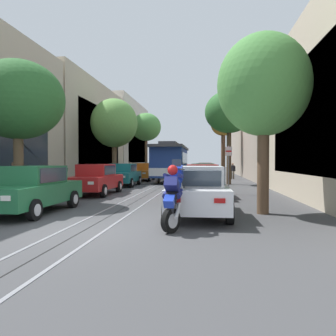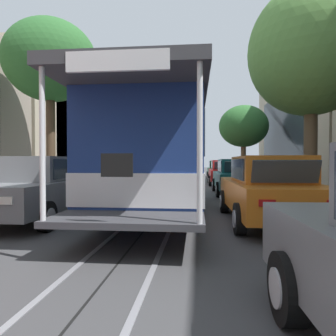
{
  "view_description": "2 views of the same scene",
  "coord_description": "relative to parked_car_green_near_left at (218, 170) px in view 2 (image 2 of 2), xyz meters",
  "views": [
    {
      "loc": [
        3.05,
        -7.46,
        1.73
      ],
      "look_at": [
        -0.64,
        22.85,
        1.1
      ],
      "focal_mm": 34.11,
      "sensor_mm": 36.0,
      "label": 1
    },
    {
      "loc": [
        -1.14,
        28.25,
        1.44
      ],
      "look_at": [
        0.87,
        8.62,
        1.07
      ],
      "focal_mm": 32.08,
      "sensor_mm": 36.0,
      "label": 2
    }
  ],
  "objects": [
    {
      "name": "parked_car_red_second_right",
      "position": [
        5.61,
        5.83,
        0.0
      ],
      "size": [
        2.14,
        4.42,
        1.58
      ],
      "color": "red",
      "rests_on": "ground"
    },
    {
      "name": "parked_car_green_mid_right",
      "position": [
        5.63,
        12.34,
        0.0
      ],
      "size": [
        2.14,
        4.42,
        1.58
      ],
      "color": "#1E6038",
      "rests_on": "ground"
    },
    {
      "name": "parked_car_green_near_left",
      "position": [
        0.0,
        0.0,
        0.0
      ],
      "size": [
        2.02,
        4.37,
        1.58
      ],
      "color": "#1E6038",
      "rests_on": "ground"
    },
    {
      "name": "pedestrian_on_right_pavement",
      "position": [
        -3.17,
        3.96,
        0.17
      ],
      "size": [
        0.55,
        0.41,
        1.72
      ],
      "color": "#4C4233",
      "rests_on": "ground"
    },
    {
      "name": "trolley_track_rails",
      "position": [
        2.8,
        19.66,
        -0.79
      ],
      "size": [
        1.14,
        56.54,
        0.01
      ],
      "color": "gray",
      "rests_on": "ground"
    },
    {
      "name": "cable_car_trolley",
      "position": [
        2.8,
        16.84,
        0.86
      ],
      "size": [
        2.62,
        9.15,
        3.28
      ],
      "color": "navy",
      "rests_on": "ground"
    },
    {
      "name": "ground_plane",
      "position": [
        2.8,
        16.81,
        -0.8
      ],
      "size": [
        160.0,
        160.0,
        0.0
      ],
      "primitive_type": "plane",
      "color": "#424244"
    },
    {
      "name": "parked_car_teal_mid_left",
      "position": [
        -0.02,
        11.89,
        0.0
      ],
      "size": [
        2.04,
        4.38,
        1.58
      ],
      "color": "#196B70",
      "rests_on": "ground"
    },
    {
      "name": "street_tree_kerb_left_near",
      "position": [
        -1.76,
        2.07,
        3.4
      ],
      "size": [
        3.76,
        3.39,
        5.83
      ],
      "color": "brown",
      "rests_on": "ground"
    },
    {
      "name": "fire_hydrant",
      "position": [
        -1.55,
        7.04,
        -0.38
      ],
      "size": [
        0.4,
        0.22,
        0.84
      ],
      "color": "red",
      "rests_on": "ground"
    },
    {
      "name": "street_tree_kerb_left_second",
      "position": [
        -1.82,
        15.83,
        4.11
      ],
      "size": [
        3.85,
        4.2,
        6.96
      ],
      "color": "brown",
      "rests_on": "ground"
    },
    {
      "name": "parked_car_grey_fourth_right",
      "position": [
        5.68,
        18.39,
        0.0
      ],
      "size": [
        2.01,
        4.36,
        1.58
      ],
      "color": "slate",
      "rests_on": "ground"
    },
    {
      "name": "street_tree_kerb_right_second",
      "position": [
        7.5,
        14.28,
        4.61
      ],
      "size": [
        3.62,
        3.39,
        7.04
      ],
      "color": "#4C3826",
      "rests_on": "ground"
    },
    {
      "name": "parked_car_white_near_right",
      "position": [
        5.58,
        0.06,
        0.0
      ],
      "size": [
        2.05,
        4.38,
        1.58
      ],
      "color": "silver",
      "rests_on": "ground"
    },
    {
      "name": "parked_car_orange_fourth_left",
      "position": [
        0.02,
        18.3,
        0.0
      ],
      "size": [
        2.09,
        4.4,
        1.58
      ],
      "color": "orange",
      "rests_on": "ground"
    },
    {
      "name": "motorcycle_with_rider",
      "position": [
        5.02,
        -2.01,
        0.14
      ],
      "size": [
        0.52,
        1.86,
        1.79
      ],
      "color": "black",
      "rests_on": "ground"
    },
    {
      "name": "street_tree_kerb_right_near",
      "position": [
        7.69,
        0.73,
        3.4
      ],
      "size": [
        3.02,
        2.76,
        5.93
      ],
      "color": "brown",
      "rests_on": "ground"
    },
    {
      "name": "street_sign_post",
      "position": [
        6.99,
        7.02,
        0.8
      ],
      "size": [
        0.36,
        0.07,
        2.57
      ],
      "color": "slate",
      "rests_on": "ground"
    },
    {
      "name": "parked_car_red_second_left",
      "position": [
        0.07,
        6.05,
        0.0
      ],
      "size": [
        2.01,
        4.36,
        1.58
      ],
      "color": "red",
      "rests_on": "ground"
    }
  ]
}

